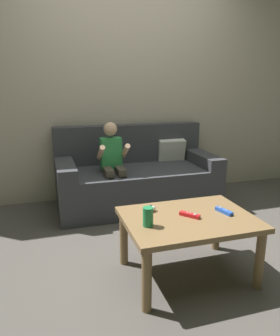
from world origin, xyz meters
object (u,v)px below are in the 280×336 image
(couch, at_px, (136,178))
(coffee_table, at_px, (188,226))
(nunchuk_white, at_px, (151,209))
(game_remote_blue_far_corner, at_px, (224,211))
(soda_can, at_px, (148,217))
(person_seated_on_couch, at_px, (113,162))
(game_remote_red_near_edge, at_px, (190,215))

(couch, distance_m, coffee_table, 1.42)
(couch, relative_size, nunchuk_white, 16.83)
(game_remote_blue_far_corner, xyz_separation_m, soda_can, (-0.56, -0.05, 0.05))
(person_seated_on_couch, xyz_separation_m, soda_can, (-0.06, -1.30, -0.04))
(coffee_table, height_order, game_remote_red_near_edge, game_remote_red_near_edge)
(coffee_table, distance_m, soda_can, 0.33)
(game_remote_blue_far_corner, distance_m, soda_can, 0.57)
(game_remote_red_near_edge, distance_m, game_remote_blue_far_corner, 0.25)
(game_remote_red_near_edge, xyz_separation_m, nunchuk_white, (-0.22, 0.15, 0.01))
(coffee_table, distance_m, game_remote_red_near_edge, 0.08)
(nunchuk_white, bearing_deg, person_seated_on_couch, 91.50)
(couch, height_order, coffee_table, couch)
(game_remote_red_near_edge, height_order, soda_can, soda_can)
(couch, height_order, person_seated_on_couch, person_seated_on_couch)
(soda_can, bearing_deg, game_remote_red_near_edge, 9.88)
(coffee_table, relative_size, game_remote_blue_far_corner, 5.97)
(coffee_table, relative_size, game_remote_red_near_edge, 6.60)
(game_remote_blue_far_corner, height_order, soda_can, soda_can)
(person_seated_on_couch, bearing_deg, game_remote_blue_far_corner, -68.02)
(couch, xyz_separation_m, soda_can, (-0.35, -1.47, 0.20))
(couch, distance_m, nunchuk_white, 1.30)
(coffee_table, xyz_separation_m, game_remote_blue_far_corner, (0.26, -0.01, 0.08))
(game_remote_red_near_edge, relative_size, soda_can, 1.07)
(person_seated_on_couch, bearing_deg, soda_can, -92.65)
(person_seated_on_couch, distance_m, game_remote_blue_far_corner, 1.35)
(coffee_table, height_order, soda_can, soda_can)
(coffee_table, height_order, game_remote_blue_far_corner, game_remote_blue_far_corner)
(couch, relative_size, game_remote_red_near_edge, 12.85)
(person_seated_on_couch, distance_m, coffee_table, 1.28)
(couch, height_order, soda_can, couch)
(game_remote_blue_far_corner, bearing_deg, coffee_table, 178.20)
(nunchuk_white, bearing_deg, soda_can, -112.97)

